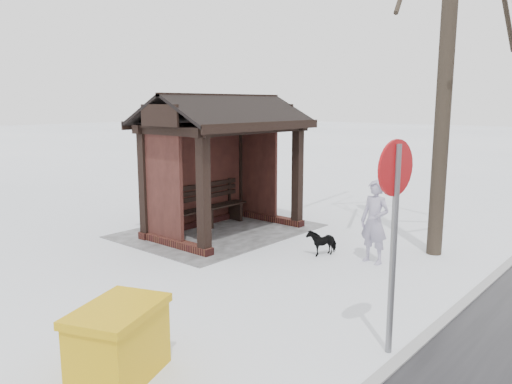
% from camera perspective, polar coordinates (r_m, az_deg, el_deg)
% --- Properties ---
extents(ground, '(120.00, 120.00, 0.00)m').
position_cam_1_polar(ground, '(11.36, -3.51, -4.64)').
color(ground, white).
rests_on(ground, ground).
extents(kerb, '(120.00, 0.15, 0.06)m').
position_cam_1_polar(kerb, '(8.64, 24.11, -10.27)').
color(kerb, gray).
rests_on(kerb, ground).
extents(trampled_patch, '(4.20, 3.20, 0.02)m').
position_cam_1_polar(trampled_patch, '(11.49, -4.23, -4.43)').
color(trampled_patch, gray).
rests_on(trampled_patch, ground).
extents(bus_shelter, '(3.60, 2.40, 3.09)m').
position_cam_1_polar(bus_shelter, '(11.12, -4.22, 6.35)').
color(bus_shelter, '#3D1716').
rests_on(bus_shelter, ground).
extents(pedestrian, '(0.43, 0.60, 1.54)m').
position_cam_1_polar(pedestrian, '(9.32, 13.40, -3.33)').
color(pedestrian, '#9C94AE').
rests_on(pedestrian, ground).
extents(dog, '(0.65, 0.46, 0.50)m').
position_cam_1_polar(dog, '(9.76, 7.54, -5.66)').
color(dog, black).
rests_on(dog, ground).
extents(grit_bin, '(1.24, 1.06, 0.81)m').
position_cam_1_polar(grit_bin, '(5.67, -15.40, -16.22)').
color(grit_bin, '#BF920B').
rests_on(grit_bin, ground).
extents(road_sign, '(0.64, 0.13, 2.51)m').
position_cam_1_polar(road_sign, '(5.79, 15.53, -1.21)').
color(road_sign, slate).
rests_on(road_sign, ground).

